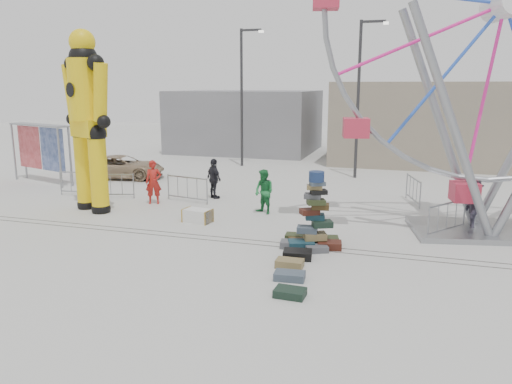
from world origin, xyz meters
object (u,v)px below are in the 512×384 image
(steamer_trunk, at_px, (198,216))
(pedestrian_green, at_px, (264,192))
(barricade_dummy_c, at_px, (187,189))
(barricade_wheel_back, at_px, (413,190))
(suitcase_tower, at_px, (315,226))
(banner_scaffold, at_px, (40,139))
(parked_suv, at_px, (122,167))
(barricade_dummy_b, at_px, (111,186))
(crash_test_dummy, at_px, (87,115))
(ferris_wheel, at_px, (502,36))
(pedestrian_red, at_px, (154,182))
(barricade_dummy_a, at_px, (81,184))
(barricade_wheel_front, at_px, (447,218))
(pedestrian_black, at_px, (214,179))
(lamp_post_left, at_px, (243,91))
(lamp_post_right, at_px, (360,92))
(pedestrian_grey, at_px, (471,205))

(steamer_trunk, xyz_separation_m, pedestrian_green, (1.94, 1.88, 0.62))
(barricade_dummy_c, bearing_deg, barricade_wheel_back, 27.22)
(suitcase_tower, bearing_deg, barricade_dummy_c, 128.00)
(banner_scaffold, xyz_separation_m, parked_suv, (3.17, 2.25, -1.60))
(barricade_dummy_b, bearing_deg, crash_test_dummy, -91.85)
(ferris_wheel, bearing_deg, pedestrian_red, 166.15)
(ferris_wheel, height_order, parked_suv, ferris_wheel)
(suitcase_tower, bearing_deg, banner_scaffold, 140.76)
(barricade_dummy_a, relative_size, barricade_wheel_back, 1.00)
(barricade_wheel_front, bearing_deg, pedestrian_black, 110.66)
(crash_test_dummy, distance_m, barricade_wheel_back, 13.34)
(parked_suv, bearing_deg, lamp_post_left, -50.71)
(ferris_wheel, bearing_deg, barricade_wheel_front, -169.08)
(suitcase_tower, xyz_separation_m, crash_test_dummy, (-9.12, 1.92, 3.07))
(lamp_post_left, bearing_deg, steamer_trunk, -78.98)
(suitcase_tower, bearing_deg, parked_suv, 127.60)
(crash_test_dummy, bearing_deg, pedestrian_red, 68.76)
(lamp_post_right, xyz_separation_m, barricade_wheel_back, (2.83, -5.23, -3.93))
(pedestrian_black, bearing_deg, barricade_dummy_b, 55.11)
(banner_scaffold, bearing_deg, lamp_post_left, 62.23)
(suitcase_tower, relative_size, pedestrian_red, 1.29)
(barricade_wheel_front, distance_m, parked_suv, 16.71)
(barricade_dummy_a, xyz_separation_m, pedestrian_grey, (15.88, -0.92, 0.37))
(barricade_wheel_back, height_order, pedestrian_black, pedestrian_black)
(barricade_wheel_back, bearing_deg, barricade_dummy_c, -89.75)
(crash_test_dummy, distance_m, barricade_wheel_front, 13.44)
(steamer_trunk, bearing_deg, barricade_dummy_a, 168.07)
(barricade_dummy_a, distance_m, pedestrian_red, 3.84)
(barricade_wheel_back, bearing_deg, parked_suv, -111.05)
(lamp_post_left, xyz_separation_m, pedestrian_grey, (11.64, -10.97, -3.56))
(lamp_post_right, bearing_deg, suitcase_tower, -90.17)
(pedestrian_red, bearing_deg, crash_test_dummy, -159.17)
(ferris_wheel, xyz_separation_m, pedestrian_red, (-12.49, 0.61, -5.39))
(ferris_wheel, xyz_separation_m, pedestrian_grey, (-0.41, 0.07, -5.38))
(lamp_post_right, xyz_separation_m, lamp_post_left, (-7.00, 2.00, 0.00))
(lamp_post_right, height_order, pedestrian_red, lamp_post_right)
(banner_scaffold, distance_m, pedestrian_grey, 19.88)
(suitcase_tower, relative_size, steamer_trunk, 2.33)
(suitcase_tower, height_order, parked_suv, suitcase_tower)
(barricade_dummy_b, distance_m, pedestrian_red, 2.31)
(pedestrian_black, bearing_deg, ferris_wheel, -153.96)
(barricade_wheel_front, bearing_deg, barricade_wheel_back, 50.73)
(steamer_trunk, distance_m, parked_suv, 9.93)
(suitcase_tower, height_order, barricade_wheel_back, suitcase_tower)
(lamp_post_right, relative_size, parked_suv, 1.85)
(suitcase_tower, height_order, pedestrian_black, suitcase_tower)
(lamp_post_left, distance_m, barricade_dummy_b, 11.18)
(parked_suv, bearing_deg, pedestrian_red, -147.82)
(banner_scaffold, bearing_deg, steamer_trunk, -6.43)
(pedestrian_grey, bearing_deg, lamp_post_left, -134.44)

